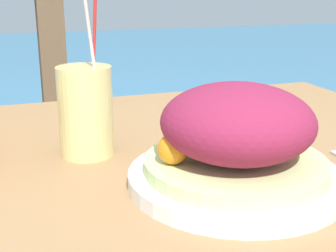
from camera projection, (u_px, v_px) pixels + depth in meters
name	position (u px, v px, depth m)	size (l,w,h in m)	color
patio_table	(118.00, 233.00, 0.65)	(1.29, 1.00, 0.70)	#997047
railing_fence	(52.00, 54.00, 1.30)	(2.80, 0.08, 1.03)	brown
sea_backdrop	(25.00, 83.00, 3.73)	(12.00, 4.00, 0.40)	teal
salad_plate	(236.00, 143.00, 0.61)	(0.29, 0.29, 0.14)	white
drink_glass	(86.00, 111.00, 0.72)	(0.08, 0.08, 0.25)	#DBCC7F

